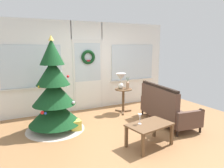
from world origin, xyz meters
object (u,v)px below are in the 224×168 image
Objects in this scene: side_table at (123,96)px; coffee_table at (150,127)px; wine_glass at (140,117)px; gift_box at (75,125)px; table_lamp at (121,79)px; settee_sofa at (165,108)px; christmas_tree at (54,97)px; flower_vase at (128,85)px.

coffee_table is (-0.55, -1.98, -0.11)m from side_table.
gift_box is (-0.88, 1.24, -0.46)m from wine_glass.
table_lamp is 0.48× the size of coffee_table.
settee_sofa reaches higher than gift_box.
table_lamp is at bearing 12.83° from christmas_tree.
flower_vase is 2.07m from coffee_table.
settee_sofa is at bearing -14.18° from gift_box.
side_table is (1.98, 0.40, -0.27)m from christmas_tree.
christmas_tree is 4.77× the size of table_lamp.
coffee_table is at bearing -47.80° from christmas_tree.
settee_sofa reaches higher than wine_glass.
christmas_tree is 2.29× the size of coffee_table.
christmas_tree is 10.76× the size of wine_glass.
gift_box is (-1.59, -0.66, -0.37)m from side_table.
wine_glass is at bearing 154.53° from coffee_table.
gift_box is at bearing 125.21° from wine_glass.
settee_sofa is 1.26m from flower_vase.
coffee_table is (-0.65, -1.92, -0.43)m from flower_vase.
settee_sofa is 8.68× the size of wine_glass.
settee_sofa is (2.47, -0.79, -0.38)m from christmas_tree.
settee_sofa is at bearing -70.85° from flower_vase.
flower_vase is at bearing 66.17° from wine_glass.
wine_glass is (-0.81, -1.84, -0.22)m from flower_vase.
settee_sofa is 3.84× the size of table_lamp.
table_lamp is (-0.55, 1.22, 0.59)m from settee_sofa.
flower_vase is (-0.39, 1.12, 0.42)m from settee_sofa.
gift_box is at bearing 128.31° from coffee_table.
wine_glass is at bearing -54.79° from gift_box.
flower_vase is 1.79× the size of wine_glass.
flower_vase is at bearing 19.48° from gift_box.
gift_box is at bearing 165.82° from settee_sofa.
side_table is (-0.49, 1.18, 0.11)m from settee_sofa.
table_lamp reaches higher than settee_sofa.
wine_glass is 1.59m from gift_box.
table_lamp is 2.26× the size of wine_glass.
side_table is at bearing 149.04° from flower_vase.
gift_box is at bearing -160.52° from flower_vase.
wine_glass is at bearing -113.83° from flower_vase.
flower_vase reaches higher than side_table.
side_table is at bearing 11.34° from christmas_tree.
christmas_tree is at bearing 146.29° from gift_box.
settee_sofa is 1.42m from wine_glass.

